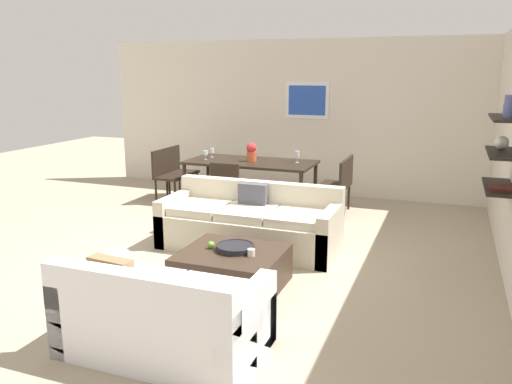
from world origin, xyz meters
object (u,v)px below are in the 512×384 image
object	(u,v)px
coffee_table	(232,269)
decorative_bowl	(235,247)
dining_table	(250,165)
dining_chair_left_near	(166,173)
wine_glass_right_far	(297,154)
wine_glass_left_far	(212,151)
candle_jar	(251,253)
dining_chair_foot	(228,187)
sofa_beige	(250,225)
dining_chair_right_near	(335,186)
wine_glass_left_near	(205,153)
centerpiece_vase	(251,152)
dining_chair_right_far	(341,180)
loveseat_white	(163,317)
dining_chair_left_far	(179,168)
apple_on_coffee_table	(211,245)

from	to	relation	value
coffee_table	decorative_bowl	world-z (taller)	decorative_bowl
dining_table	dining_chair_left_near	size ratio (longest dim) A/B	2.33
dining_table	wine_glass_right_far	world-z (taller)	wine_glass_right_far
wine_glass_left_far	candle_jar	bearing A→B (deg)	-58.71
decorative_bowl	wine_glass_left_far	distance (m)	3.63
candle_jar	dining_chair_foot	xyz separation A→B (m)	(-1.23, 2.23, 0.09)
sofa_beige	dining_chair_left_near	bearing A→B (deg)	142.68
dining_chair_right_near	wine_glass_left_near	world-z (taller)	wine_glass_left_near
centerpiece_vase	decorative_bowl	bearing A→B (deg)	-71.72
coffee_table	dining_chair_right_far	distance (m)	3.33
sofa_beige	coffee_table	size ratio (longest dim) A/B	2.16
decorative_bowl	wine_glass_left_far	size ratio (longest dim) A/B	2.54
wine_glass_left_far	dining_table	bearing A→B (deg)	-9.26
decorative_bowl	dining_table	bearing A→B (deg)	108.60
dining_table	coffee_table	bearing A→B (deg)	-71.96
loveseat_white	coffee_table	distance (m)	1.34
dining_chair_right_near	dining_chair_right_far	size ratio (longest dim) A/B	1.00
dining_chair_right_near	wine_glass_left_far	size ratio (longest dim) A/B	5.68
candle_jar	dining_table	xyz separation A→B (m)	(-1.23, 3.12, 0.27)
dining_chair_left_near	decorative_bowl	bearing A→B (deg)	-48.84
wine_glass_left_near	dining_chair_left_far	bearing A→B (deg)	153.84
dining_table	centerpiece_vase	bearing A→B (deg)	44.89
apple_on_coffee_table	dining_chair_right_far	xyz separation A→B (m)	(0.67, 3.28, 0.09)
coffee_table	dining_chair_right_far	size ratio (longest dim) A/B	1.15
dining_chair_left_near	coffee_table	bearing A→B (deg)	-49.51
loveseat_white	wine_glass_left_far	xyz separation A→B (m)	(-1.73, 4.52, 0.57)
dining_chair_foot	wine_glass_left_near	xyz separation A→B (m)	(-0.74, 0.77, 0.35)
wine_glass_left_near	sofa_beige	bearing A→B (deg)	-49.95
sofa_beige	centerpiece_vase	xyz separation A→B (m)	(-0.71, 1.88, 0.61)
coffee_table	sofa_beige	bearing A→B (deg)	102.76
loveseat_white	wine_glass_left_near	xyz separation A→B (m)	(-1.73, 4.28, 0.56)
decorative_bowl	dining_chair_left_near	distance (m)	3.72
dining_chair_foot	wine_glass_left_near	size ratio (longest dim) A/B	6.00
dining_chair_right_far	decorative_bowl	bearing A→B (deg)	-97.31
dining_table	wine_glass_left_near	xyz separation A→B (m)	(-0.74, -0.12, 0.17)
decorative_bowl	dining_chair_foot	distance (m)	2.36
candle_jar	dining_chair_left_far	distance (m)	4.27
candle_jar	dining_table	size ratio (longest dim) A/B	0.04
dining_table	dining_chair_left_far	distance (m)	1.46
dining_chair_left_far	dining_chair_left_near	size ratio (longest dim) A/B	1.00
decorative_bowl	candle_jar	bearing A→B (deg)	-25.20
loveseat_white	coffee_table	bearing A→B (deg)	89.66
dining_chair_left_far	decorative_bowl	bearing A→B (deg)	-52.92
wine_glass_left_far	centerpiece_vase	bearing A→B (deg)	-8.05
apple_on_coffee_table	dining_chair_right_near	size ratio (longest dim) A/B	0.09
candle_jar	apple_on_coffee_table	distance (m)	0.47
dining_chair_foot	centerpiece_vase	world-z (taller)	centerpiece_vase
loveseat_white	wine_glass_right_far	size ratio (longest dim) A/B	8.29
coffee_table	candle_jar	world-z (taller)	candle_jar
wine_glass_left_near	wine_glass_right_far	world-z (taller)	wine_glass_right_far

